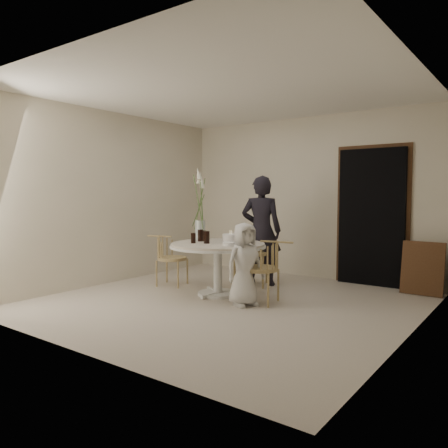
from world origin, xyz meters
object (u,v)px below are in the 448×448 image
Objects in this scene: chair_left at (166,253)px; chair_right at (268,263)px; table at (218,251)px; boy at (245,264)px; flower_vase at (200,214)px; chair_far at (253,245)px; girl at (261,231)px; birthday_cake at (231,238)px.

chair_right is at bearing -110.18° from chair_left.
table is 1.27× the size of boy.
chair_left is 0.84m from flower_vase.
chair_far is 1.00m from flower_vase.
boy is (0.62, -0.26, -0.09)m from table.
girl is at bearing -154.59° from chair_right.
girl reaches higher than boy.
girl reaches higher than chair_right.
table is at bearing 60.35° from girl.
birthday_cake reaches higher than chair_left.
flower_vase is (-0.50, 0.23, 0.49)m from table.
chair_far reaches higher than table.
boy is (-0.19, -0.25, -0.01)m from chair_right.
chair_far is at bearing -16.94° from girl.
girl is 1.57× the size of flower_vase.
chair_left is 1.52m from girl.
chair_right is (0.81, -0.01, -0.08)m from table.
boy is 1.35m from flower_vase.
chair_far is 0.89× the size of boy.
chair_left is at bearing -163.60° from flower_vase.
boy is 4.15× the size of birthday_cake.
birthday_cake is at bearing -8.49° from flower_vase.
chair_right is 0.77× the size of flower_vase.
table is 1.42× the size of chair_far.
chair_far is 1.21× the size of chair_left.
chair_right is 0.32m from boy.
boy is (0.65, -1.20, -0.08)m from chair_far.
chair_right is 1.07× the size of chair_left.
girl is (0.12, 0.96, 0.23)m from table.
flower_vase is at bearing -91.66° from chair_left.
chair_right is at bearing 102.97° from girl.
boy reaches higher than chair_left.
birthday_cake is (0.17, -0.82, 0.19)m from chair_far.
boy is at bearing -22.47° from table.
flower_vase is (-0.62, -0.73, 0.26)m from girl.
chair_left is 1.23m from birthday_cake.
flower_vase reaches higher than chair_far.
flower_vase is (-1.31, 0.23, 0.58)m from chair_right.
chair_right is at bearing -11.57° from birthday_cake.
chair_right is 1.23m from girl.
chair_right is at bearing -71.74° from chair_far.
boy is at bearing -48.40° from chair_right.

